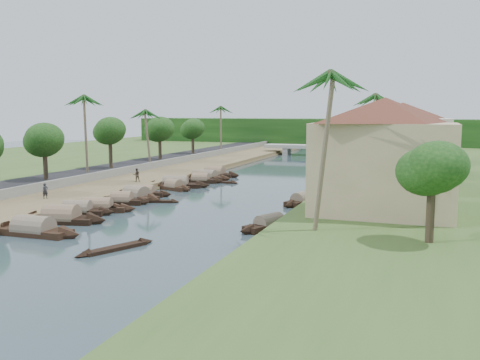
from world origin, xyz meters
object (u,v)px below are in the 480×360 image
(sampan_0, at_px, (34,230))
(person_near, at_px, (45,191))
(building_near, at_px, (384,155))
(sampan_1, at_px, (61,218))
(bridge, at_px, (325,148))

(sampan_0, relative_size, person_near, 5.50)
(building_near, distance_m, sampan_1, 29.67)
(bridge, xyz_separation_m, person_near, (-16.18, -75.32, -0.08))
(sampan_0, xyz_separation_m, person_near, (-8.22, 11.49, 1.22))
(bridge, height_order, person_near, person_near)
(bridge, distance_m, building_near, 76.54)
(sampan_1, relative_size, person_near, 5.38)
(bridge, distance_m, sampan_1, 82.46)
(building_near, distance_m, person_near, 35.52)
(bridge, height_order, sampan_0, bridge)
(bridge, relative_size, sampan_1, 3.08)
(sampan_1, height_order, person_near, person_near)
(sampan_1, bearing_deg, person_near, 125.94)
(bridge, bearing_deg, sampan_0, -95.24)
(bridge, xyz_separation_m, sampan_1, (-8.96, -81.96, -1.30))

